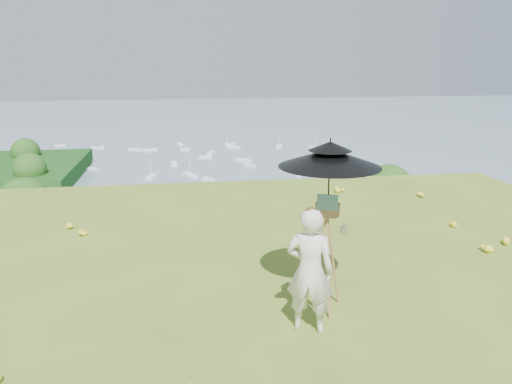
{
  "coord_description": "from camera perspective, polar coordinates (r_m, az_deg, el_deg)",
  "views": [
    {
      "loc": [
        -1.73,
        -6.45,
        3.35
      ],
      "look_at": [
        -0.49,
        2.05,
        1.02
      ],
      "focal_mm": 35.0,
      "sensor_mm": 36.0,
      "label": 1
    }
  ],
  "objects": [
    {
      "name": "painter_cap",
      "position": [
        5.97,
        6.37,
        -2.23
      ],
      "size": [
        0.26,
        0.28,
        0.1
      ],
      "primitive_type": null,
      "rotation": [
        0.0,
        0.0,
        -0.34
      ],
      "color": "#D77685",
      "rests_on": "painter"
    },
    {
      "name": "field_easel",
      "position": [
        6.76,
        7.98,
        -6.89
      ],
      "size": [
        0.81,
        0.81,
        1.65
      ],
      "primitive_type": null,
      "rotation": [
        0.0,
        0.0,
        -0.36
      ],
      "color": "#9C6541",
      "rests_on": "ground"
    },
    {
      "name": "wildflowers",
      "position": [
        7.66,
        5.66,
        -10.3
      ],
      "size": [
        10.0,
        10.5,
        0.12
      ],
      "primitive_type": null,
      "color": "yellow",
      "rests_on": "ground"
    },
    {
      "name": "painter",
      "position": [
        6.24,
        6.17,
        -8.94
      ],
      "size": [
        0.69,
        0.59,
        1.62
      ],
      "primitive_type": "imported",
      "rotation": [
        0.0,
        0.0,
        2.74
      ],
      "color": "silver",
      "rests_on": "ground"
    },
    {
      "name": "harbor_town",
      "position": [
        87.84,
        -6.63,
        -6.87
      ],
      "size": [
        110.0,
        22.0,
        5.0
      ],
      "primitive_type": null,
      "color": "silver",
      "rests_on": "shoreline_tier"
    },
    {
      "name": "shoreline_tier",
      "position": [
        90.48,
        -6.5,
        -10.69
      ],
      "size": [
        170.0,
        28.0,
        8.0
      ],
      "primitive_type": "cube",
      "color": "gray",
      "rests_on": "bay_water"
    },
    {
      "name": "sun_umbrella",
      "position": [
        6.48,
        8.35,
        1.74
      ],
      "size": [
        1.74,
        1.74,
        1.01
      ],
      "primitive_type": null,
      "rotation": [
        0.0,
        0.0,
        -0.41
      ],
      "color": "black",
      "rests_on": "field_easel"
    },
    {
      "name": "slope_trees",
      "position": [
        45.37,
        -5.48,
        -8.74
      ],
      "size": [
        110.0,
        50.0,
        6.0
      ],
      "primitive_type": null,
      "color": "#264B16",
      "rests_on": "forest_slope"
    },
    {
      "name": "ground",
      "position": [
        7.47,
        6.11,
        -11.53
      ],
      "size": [
        14.0,
        14.0,
        0.0
      ],
      "primitive_type": "plane",
      "color": "#556F1F",
      "rests_on": "ground"
    },
    {
      "name": "moored_boats",
      "position": [
        171.83,
        -11.72,
        2.44
      ],
      "size": [
        140.0,
        140.0,
        0.7
      ],
      "primitive_type": null,
      "color": "white",
      "rests_on": "bay_water"
    },
    {
      "name": "bay_water",
      "position": [
        249.27,
        -7.88,
        6.44
      ],
      "size": [
        700.0,
        700.0,
        0.0
      ],
      "primitive_type": "plane",
      "color": "slate",
      "rests_on": "ground"
    }
  ]
}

